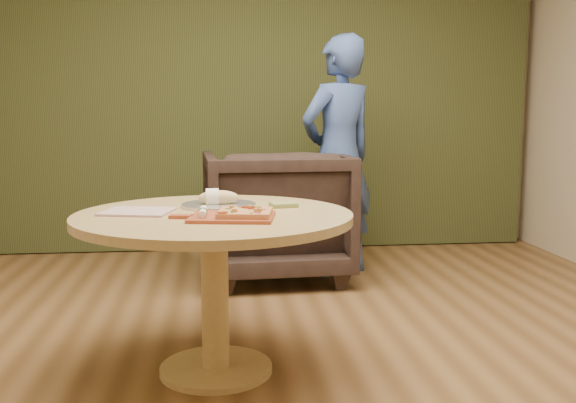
# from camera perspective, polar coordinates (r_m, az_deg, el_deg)

# --- Properties ---
(room_shell) EXTENTS (5.04, 6.04, 2.84)m
(room_shell) POSITION_cam_1_polar(r_m,az_deg,el_deg) (2.72, 0.87, 12.16)
(room_shell) COLOR brown
(room_shell) RESTS_ON ground
(curtain) EXTENTS (4.80, 0.14, 2.78)m
(curtain) POSITION_cam_1_polar(r_m,az_deg,el_deg) (5.61, -2.93, 10.04)
(curtain) COLOR #2E3618
(curtain) RESTS_ON ground
(pedestal_table) EXTENTS (1.25, 1.25, 0.75)m
(pedestal_table) POSITION_cam_1_polar(r_m,az_deg,el_deg) (2.93, -6.58, -3.73)
(pedestal_table) COLOR tan
(pedestal_table) RESTS_ON ground
(pizza_paddle) EXTENTS (0.47, 0.33, 0.01)m
(pizza_paddle) POSITION_cam_1_polar(r_m,az_deg,el_deg) (2.74, -5.19, -1.38)
(pizza_paddle) COLOR #9C4327
(pizza_paddle) RESTS_ON pedestal_table
(flatbread_pizza) EXTENTS (0.25, 0.25, 0.04)m
(flatbread_pizza) POSITION_cam_1_polar(r_m,az_deg,el_deg) (2.73, -3.82, -0.98)
(flatbread_pizza) COLOR tan
(flatbread_pizza) RESTS_ON pizza_paddle
(cutlery_roll) EXTENTS (0.03, 0.20, 0.03)m
(cutlery_roll) POSITION_cam_1_polar(r_m,az_deg,el_deg) (2.75, -7.56, -0.90)
(cutlery_roll) COLOR white
(cutlery_roll) RESTS_ON pizza_paddle
(newspaper) EXTENTS (0.35, 0.31, 0.01)m
(newspaper) POSITION_cam_1_polar(r_m,az_deg,el_deg) (2.97, -13.20, -0.88)
(newspaper) COLOR silver
(newspaper) RESTS_ON pedestal_table
(serving_tray) EXTENTS (0.36, 0.36, 0.02)m
(serving_tray) POSITION_cam_1_polar(r_m,az_deg,el_deg) (3.09, -6.17, -0.32)
(serving_tray) COLOR silver
(serving_tray) RESTS_ON pedestal_table
(bread_roll) EXTENTS (0.19, 0.09, 0.09)m
(bread_roll) POSITION_cam_1_polar(r_m,az_deg,el_deg) (3.08, -6.35, 0.34)
(bread_roll) COLOR #DDC686
(bread_roll) RESTS_ON serving_tray
(green_packet) EXTENTS (0.14, 0.12, 0.02)m
(green_packet) POSITION_cam_1_polar(r_m,az_deg,el_deg) (3.06, -0.40, -0.30)
(green_packet) COLOR #5B6C30
(green_packet) RESTS_ON pedestal_table
(armchair) EXTENTS (1.05, 0.98, 1.03)m
(armchair) POSITION_cam_1_polar(r_m,az_deg,el_deg) (4.63, -1.16, -0.53)
(armchair) COLOR black
(armchair) RESTS_ON ground
(person_standing) EXTENTS (0.76, 0.68, 1.75)m
(person_standing) POSITION_cam_1_polar(r_m,az_deg,el_deg) (4.73, 4.50, 4.04)
(person_standing) COLOR #37518F
(person_standing) RESTS_ON ground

